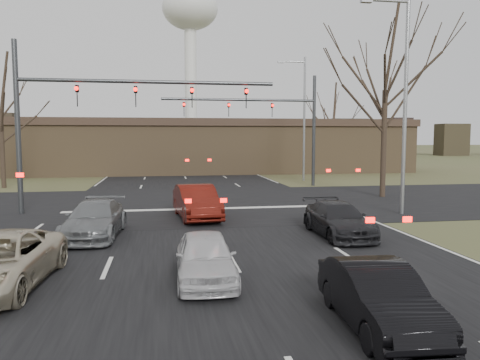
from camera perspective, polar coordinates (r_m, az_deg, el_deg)
The scene contains 16 objects.
ground at distance 10.79m, azimuth 1.61°, elevation -14.18°, with size 360.00×360.00×0.00m, color #47502A.
road_main at distance 70.10m, azimuth -7.83°, elevation 2.32°, with size 14.00×300.00×0.02m, color black.
road_cross at distance 25.31m, azimuth -4.91°, elevation -2.85°, with size 200.00×14.00×0.02m, color black.
building at distance 48.15m, azimuth -4.73°, elevation 4.17°, with size 42.40×10.40×5.30m.
water_tower at distance 134.07m, azimuth -6.10°, elevation 19.03°, with size 15.00×15.00×44.50m.
mast_arm_near at distance 23.26m, azimuth -17.71°, elevation 8.69°, with size 12.12×0.24×8.00m.
mast_arm_far at distance 34.00m, azimuth 4.46°, elevation 7.68°, with size 11.12×0.24×8.00m.
streetlight_right_near at distance 22.79m, azimuth 19.14°, elevation 10.02°, with size 2.34×0.25×10.00m.
streetlight_right_far at distance 38.71m, azimuth 7.59°, elevation 8.20°, with size 2.34×0.25×10.00m.
tree_right_near at distance 29.51m, azimuth 17.43°, elevation 15.41°, with size 6.90×6.90×11.50m.
tree_right_far at distance 48.19m, azimuth 11.34°, elevation 9.20°, with size 5.40×5.40×9.00m.
car_white_sedan at distance 11.83m, azimuth -4.24°, elevation -9.34°, with size 1.44×3.59×1.22m, color silver.
car_black_hatch at distance 9.40m, azimuth 16.43°, elevation -13.48°, with size 1.29×3.69×1.21m, color black.
car_charcoal_sedan at distance 17.37m, azimuth 11.90°, elevation -4.73°, with size 1.70×4.17×1.21m, color black.
car_grey_ahead at distance 17.59m, azimuth -17.28°, elevation -4.60°, with size 1.81×4.45×1.29m, color slate.
car_red_ahead at distance 20.66m, azimuth -5.31°, elevation -2.67°, with size 1.57×4.49×1.48m, color #59130C.
Camera 1 is at (-1.96, -9.98, 3.60)m, focal length 35.00 mm.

